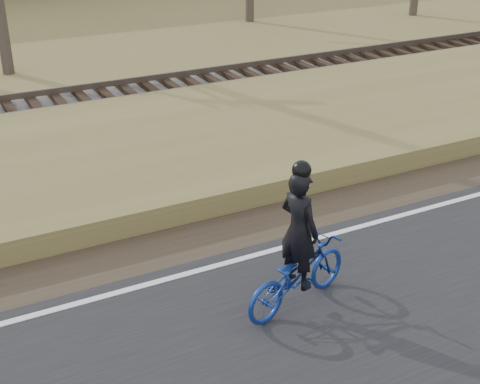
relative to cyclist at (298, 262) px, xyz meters
name	(u,v)px	position (x,y,z in m)	size (l,w,h in m)	color
ground	(355,238)	(1.96, 1.25, -0.76)	(120.00, 120.00, 0.00)	olive
road	(460,314)	(1.96, -1.25, -0.73)	(120.00, 6.00, 0.06)	black
edge_line	(348,230)	(1.96, 1.45, -0.70)	(120.00, 0.12, 0.01)	silver
shoulder	(316,209)	(1.96, 2.45, -0.74)	(120.00, 1.60, 0.04)	#473A2B
embankment	(242,146)	(1.96, 5.45, -0.54)	(120.00, 5.00, 0.44)	olive
ballast	(176,99)	(1.96, 9.25, -0.54)	(120.00, 3.00, 0.45)	slate
railroad	(175,88)	(1.96, 9.25, -0.23)	(120.00, 2.40, 0.29)	black
cyclist	(298,262)	(0.00, 0.00, 0.00)	(2.03, 1.18, 2.23)	navy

